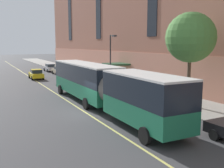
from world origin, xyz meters
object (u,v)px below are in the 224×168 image
at_px(parked_car_navy_2, 148,100).
at_px(taxi_cab, 36,74).
at_px(parked_car_champagne_4, 113,88).
at_px(parked_car_silver_7, 50,68).
at_px(street_tree_mid_block, 191,38).
at_px(parked_car_darkgray_0, 70,74).
at_px(parked_car_darkgray_6, 91,80).
at_px(city_bus, 101,84).
at_px(parked_car_champagne_1, 59,70).
at_px(street_lamp, 111,55).

relative_size(parked_car_navy_2, taxi_cab, 1.02).
distance_m(parked_car_champagne_4, taxi_cab, 18.13).
relative_size(parked_car_silver_7, street_tree_mid_block, 0.57).
relative_size(parked_car_darkgray_0, parked_car_darkgray_6, 0.98).
bearing_deg(city_bus, parked_car_champagne_4, 54.04).
height_order(parked_car_darkgray_6, parked_car_silver_7, same).
height_order(parked_car_champagne_4, parked_car_darkgray_6, same).
distance_m(parked_car_darkgray_0, parked_car_champagne_1, 7.22).
xyz_separation_m(taxi_cab, street_tree_mid_block, (8.31, -25.29, 5.27)).
bearing_deg(city_bus, parked_car_darkgray_0, 79.71).
bearing_deg(parked_car_navy_2, parked_car_champagne_4, 90.11).
distance_m(city_bus, street_lamp, 10.86).
relative_size(parked_car_navy_2, street_lamp, 0.67).
height_order(city_bus, parked_car_champagne_1, city_bus).
height_order(parked_car_darkgray_0, parked_car_champagne_4, same).
bearing_deg(parked_car_darkgray_6, parked_car_silver_7, 90.66).
xyz_separation_m(parked_car_champagne_4, taxi_cab, (-4.83, 17.48, -0.00)).
xyz_separation_m(parked_car_navy_2, parked_car_silver_7, (-0.02, 34.89, 0.00)).
relative_size(taxi_cab, street_lamp, 0.65).
height_order(parked_car_darkgray_0, taxi_cab, same).
bearing_deg(parked_car_darkgray_6, city_bus, -108.23).
xyz_separation_m(city_bus, street_tree_mid_block, (7.09, -2.84, 3.93)).
height_order(parked_car_navy_2, parked_car_silver_7, same).
height_order(street_tree_mid_block, street_lamp, street_tree_mid_block).
xyz_separation_m(parked_car_navy_2, parked_car_darkgray_6, (0.22, 13.41, 0.00)).
bearing_deg(city_bus, taxi_cab, 93.10).
bearing_deg(street_tree_mid_block, parked_car_champagne_4, 114.00).
distance_m(parked_car_champagne_1, parked_car_silver_7, 6.21).
bearing_deg(parked_car_navy_2, parked_car_champagne_1, 89.59).
xyz_separation_m(parked_car_darkgray_6, parked_car_silver_7, (-0.25, 21.48, -0.00)).
height_order(parked_car_navy_2, street_lamp, street_lamp).
height_order(parked_car_champagne_4, street_tree_mid_block, street_tree_mid_block).
relative_size(parked_car_darkgray_6, taxi_cab, 1.12).
relative_size(parked_car_darkgray_0, parked_car_silver_7, 1.01).
bearing_deg(parked_car_silver_7, street_lamp, -85.45).
bearing_deg(parked_car_navy_2, street_lamp, 80.12).
relative_size(parked_car_darkgray_0, parked_car_champagne_1, 1.09).
distance_m(city_bus, street_tree_mid_block, 8.59).
bearing_deg(parked_car_darkgray_6, parked_car_champagne_4, -92.02).
relative_size(city_bus, taxi_cab, 4.75).
relative_size(city_bus, parked_car_darkgray_6, 4.26).
bearing_deg(taxi_cab, parked_car_darkgray_0, -29.47).
height_order(parked_car_champagne_1, street_lamp, street_lamp).
height_order(city_bus, street_lamp, street_lamp).
bearing_deg(parked_car_champagne_4, city_bus, -125.96).
distance_m(parked_car_champagne_4, street_lamp, 5.68).
xyz_separation_m(city_bus, parked_car_navy_2, (3.63, -1.72, -1.35)).
bearing_deg(parked_car_champagne_1, parked_car_navy_2, -90.41).
height_order(city_bus, taxi_cab, city_bus).
bearing_deg(parked_car_darkgray_6, parked_car_darkgray_0, 91.90).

